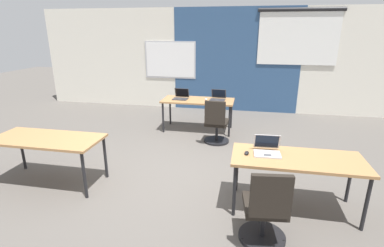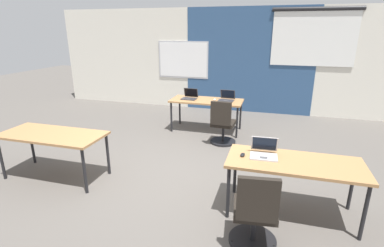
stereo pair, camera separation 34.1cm
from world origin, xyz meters
name	(u,v)px [view 1 (the left image)]	position (x,y,z in m)	size (l,w,h in m)	color
ground_plane	(174,174)	(0.00, 0.00, 0.00)	(24.00, 24.00, 0.00)	#56514C
back_wall_assembly	(212,60)	(0.03, 4.20, 1.41)	(10.00, 0.27, 2.80)	silver
desk_near_left	(47,142)	(-1.75, -0.60, 0.66)	(1.60, 0.70, 0.72)	#A37547
desk_near_right	(297,162)	(1.75, -0.60, 0.66)	(1.60, 0.70, 0.72)	#A37547
desk_far_center	(198,102)	(0.00, 2.20, 0.66)	(1.60, 0.70, 0.72)	#A37547
laptop_far_left	(181,97)	(-0.40, 2.20, 0.77)	(0.35, 0.32, 0.23)	#333338
laptop_near_right_inner	(267,150)	(1.38, -0.53, 0.77)	(0.34, 0.33, 0.23)	#B7B7BC
mouse_near_right_inner	(247,153)	(1.13, -0.62, 0.74)	(0.07, 0.11, 0.03)	black
chair_near_right_inner	(265,213)	(1.36, -1.34, 0.38)	(0.52, 0.56, 0.92)	black
laptop_far_right	(218,98)	(0.44, 2.27, 0.77)	(0.35, 0.33, 0.23)	#333338
mouse_far_right	(206,99)	(0.18, 2.21, 0.74)	(0.07, 0.11, 0.03)	silver
chair_far_right	(216,125)	(0.51, 1.48, 0.38)	(0.52, 0.55, 0.92)	black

